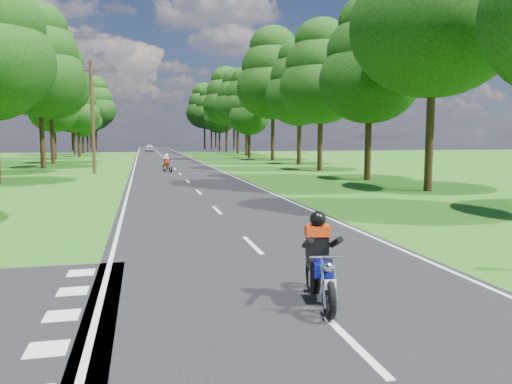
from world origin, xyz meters
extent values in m
plane|color=#306016|center=(0.00, 0.00, 0.00)|extent=(160.00, 160.00, 0.00)
cube|color=black|center=(0.00, 50.00, 0.01)|extent=(7.00, 140.00, 0.02)
cube|color=silver|center=(0.00, -4.00, 0.02)|extent=(0.12, 2.00, 0.01)
cube|color=silver|center=(0.00, 2.00, 0.02)|extent=(0.12, 2.00, 0.01)
cube|color=silver|center=(0.00, 8.00, 0.02)|extent=(0.12, 2.00, 0.01)
cube|color=silver|center=(0.00, 14.00, 0.02)|extent=(0.12, 2.00, 0.01)
cube|color=silver|center=(0.00, 20.00, 0.02)|extent=(0.12, 2.00, 0.01)
cube|color=silver|center=(0.00, 26.00, 0.02)|extent=(0.12, 2.00, 0.01)
cube|color=silver|center=(0.00, 32.00, 0.02)|extent=(0.12, 2.00, 0.01)
cube|color=silver|center=(0.00, 38.00, 0.02)|extent=(0.12, 2.00, 0.01)
cube|color=silver|center=(0.00, 44.00, 0.02)|extent=(0.12, 2.00, 0.01)
cube|color=silver|center=(0.00, 50.00, 0.02)|extent=(0.12, 2.00, 0.01)
cube|color=silver|center=(0.00, 56.00, 0.02)|extent=(0.12, 2.00, 0.01)
cube|color=silver|center=(0.00, 62.00, 0.02)|extent=(0.12, 2.00, 0.01)
cube|color=silver|center=(0.00, 68.00, 0.02)|extent=(0.12, 2.00, 0.01)
cube|color=silver|center=(0.00, 74.00, 0.02)|extent=(0.12, 2.00, 0.01)
cube|color=silver|center=(0.00, 80.00, 0.02)|extent=(0.12, 2.00, 0.01)
cube|color=silver|center=(0.00, 86.00, 0.02)|extent=(0.12, 2.00, 0.01)
cube|color=silver|center=(0.00, 92.00, 0.02)|extent=(0.12, 2.00, 0.01)
cube|color=silver|center=(0.00, 98.00, 0.02)|extent=(0.12, 2.00, 0.01)
cube|color=silver|center=(0.00, 104.00, 0.02)|extent=(0.12, 2.00, 0.01)
cube|color=silver|center=(0.00, 110.00, 0.02)|extent=(0.12, 2.00, 0.01)
cube|color=silver|center=(0.00, 116.00, 0.02)|extent=(0.12, 2.00, 0.01)
cube|color=silver|center=(-3.30, 50.00, 0.02)|extent=(0.10, 140.00, 0.01)
cube|color=silver|center=(3.30, 50.00, 0.02)|extent=(0.10, 140.00, 0.01)
cube|color=silver|center=(-3.80, -3.30, 0.02)|extent=(0.50, 0.50, 0.01)
cube|color=silver|center=(-3.80, -2.10, 0.02)|extent=(0.50, 0.50, 0.01)
cube|color=silver|center=(-3.80, -0.90, 0.02)|extent=(0.50, 0.50, 0.01)
cube|color=silver|center=(-3.80, 0.30, 0.02)|extent=(0.50, 0.50, 0.01)
cylinder|color=black|center=(-10.82, 35.60, 2.16)|extent=(0.40, 0.40, 4.32)
ellipsoid|color=#0F330B|center=(-10.82, 35.60, 7.47)|extent=(7.56, 7.56, 6.42)
ellipsoid|color=#0F330B|center=(-10.82, 35.60, 9.58)|extent=(6.48, 6.48, 5.51)
ellipsoid|color=#0F330B|center=(-10.82, 35.60, 11.68)|extent=(4.86, 4.86, 4.13)
cylinder|color=black|center=(-11.26, 43.10, 2.20)|extent=(0.40, 0.40, 4.40)
ellipsoid|color=#0F330B|center=(-11.26, 43.10, 7.62)|extent=(7.71, 7.71, 6.55)
ellipsoid|color=#0F330B|center=(-11.26, 43.10, 9.77)|extent=(6.60, 6.60, 5.61)
ellipsoid|color=#0F330B|center=(-11.26, 43.10, 11.92)|extent=(4.95, 4.95, 4.21)
cylinder|color=black|center=(-12.61, 52.78, 1.60)|extent=(0.40, 0.40, 3.20)
ellipsoid|color=#0F330B|center=(-12.61, 52.78, 5.54)|extent=(5.60, 5.60, 4.76)
ellipsoid|color=#0F330B|center=(-12.61, 52.78, 7.10)|extent=(4.80, 4.80, 4.08)
ellipsoid|color=#0F330B|center=(-12.61, 52.78, 8.66)|extent=(3.60, 3.60, 3.06)
cylinder|color=black|center=(-10.75, 60.15, 1.61)|extent=(0.40, 0.40, 3.22)
ellipsoid|color=#0F330B|center=(-10.75, 60.15, 5.58)|extent=(5.64, 5.64, 4.79)
ellipsoid|color=#0F330B|center=(-10.75, 60.15, 7.15)|extent=(4.83, 4.83, 4.11)
ellipsoid|color=#0F330B|center=(-10.75, 60.15, 8.72)|extent=(3.62, 3.62, 3.08)
cylinder|color=black|center=(-12.29, 67.91, 1.80)|extent=(0.40, 0.40, 3.61)
ellipsoid|color=#0F330B|center=(-12.29, 67.91, 6.25)|extent=(6.31, 6.31, 5.37)
ellipsoid|color=#0F330B|center=(-12.29, 67.91, 8.01)|extent=(5.41, 5.41, 4.60)
ellipsoid|color=#0F330B|center=(-12.29, 67.91, 9.76)|extent=(4.06, 4.06, 3.45)
cylinder|color=black|center=(-11.94, 75.74, 1.33)|extent=(0.40, 0.40, 2.67)
ellipsoid|color=#0F330B|center=(-11.94, 75.74, 4.62)|extent=(4.67, 4.67, 3.97)
ellipsoid|color=#0F330B|center=(-11.94, 75.74, 5.92)|extent=(4.00, 4.00, 3.40)
ellipsoid|color=#0F330B|center=(-11.94, 75.74, 7.22)|extent=(3.00, 3.00, 2.55)
cylinder|color=black|center=(-12.18, 84.90, 1.54)|extent=(0.40, 0.40, 3.09)
ellipsoid|color=#0F330B|center=(-12.18, 84.90, 5.34)|extent=(5.40, 5.40, 4.59)
ellipsoid|color=#0F330B|center=(-12.18, 84.90, 6.85)|extent=(4.63, 4.63, 3.93)
ellipsoid|color=#0F330B|center=(-12.18, 84.90, 8.35)|extent=(3.47, 3.47, 2.95)
cylinder|color=black|center=(-11.23, 91.41, 2.24)|extent=(0.40, 0.40, 4.48)
ellipsoid|color=#0F330B|center=(-11.23, 91.41, 7.75)|extent=(7.84, 7.84, 6.66)
ellipsoid|color=#0F330B|center=(-11.23, 91.41, 9.94)|extent=(6.72, 6.72, 5.71)
ellipsoid|color=#0F330B|center=(-11.23, 91.41, 12.12)|extent=(5.04, 5.04, 4.28)
cylinder|color=black|center=(-12.28, 100.39, 2.05)|extent=(0.40, 0.40, 4.09)
ellipsoid|color=#0F330B|center=(-12.28, 100.39, 7.09)|extent=(7.16, 7.16, 6.09)
ellipsoid|color=#0F330B|center=(-12.28, 100.39, 9.08)|extent=(6.14, 6.14, 5.22)
ellipsoid|color=#0F330B|center=(-12.28, 100.39, 11.08)|extent=(4.61, 4.61, 3.92)
cylinder|color=black|center=(11.06, 12.20, 2.28)|extent=(0.40, 0.40, 4.56)
ellipsoid|color=#0F330B|center=(11.06, 12.20, 7.89)|extent=(7.98, 7.98, 6.78)
cylinder|color=black|center=(10.92, 18.69, 1.75)|extent=(0.40, 0.40, 3.49)
ellipsoid|color=#0F330B|center=(10.92, 18.69, 6.05)|extent=(6.12, 6.12, 5.20)
ellipsoid|color=#0F330B|center=(10.92, 18.69, 7.75)|extent=(5.24, 5.24, 4.46)
ellipsoid|color=#0F330B|center=(10.92, 18.69, 9.46)|extent=(3.93, 3.93, 3.34)
cylinder|color=black|center=(11.06, 27.58, 1.85)|extent=(0.40, 0.40, 3.69)
ellipsoid|color=#0F330B|center=(11.06, 27.58, 6.39)|extent=(6.46, 6.46, 5.49)
ellipsoid|color=#0F330B|center=(11.06, 27.58, 8.19)|extent=(5.54, 5.54, 4.71)
ellipsoid|color=#0F330B|center=(11.06, 27.58, 9.99)|extent=(4.15, 4.15, 3.53)
cylinder|color=black|center=(12.17, 36.42, 1.87)|extent=(0.40, 0.40, 3.74)
ellipsoid|color=#0F330B|center=(12.17, 36.42, 6.48)|extent=(6.55, 6.55, 5.57)
ellipsoid|color=#0F330B|center=(12.17, 36.42, 8.31)|extent=(5.62, 5.62, 4.77)
ellipsoid|color=#0F330B|center=(12.17, 36.42, 10.13)|extent=(4.21, 4.21, 3.58)
cylinder|color=black|center=(11.72, 44.72, 2.32)|extent=(0.40, 0.40, 4.64)
ellipsoid|color=#0F330B|center=(11.72, 44.72, 8.04)|extent=(8.12, 8.12, 6.91)
ellipsoid|color=#0F330B|center=(11.72, 44.72, 10.30)|extent=(6.96, 6.96, 5.92)
ellipsoid|color=#0F330B|center=(11.72, 44.72, 12.56)|extent=(5.22, 5.22, 4.44)
cylinder|color=black|center=(10.55, 51.92, 1.45)|extent=(0.40, 0.40, 2.91)
ellipsoid|color=#0F330B|center=(10.55, 51.92, 5.03)|extent=(5.09, 5.09, 4.33)
ellipsoid|color=#0F330B|center=(10.55, 51.92, 6.45)|extent=(4.36, 4.36, 3.71)
ellipsoid|color=#0F330B|center=(10.55, 51.92, 7.87)|extent=(3.27, 3.27, 2.78)
cylinder|color=black|center=(11.77, 59.40, 1.94)|extent=(0.40, 0.40, 3.88)
ellipsoid|color=#0F330B|center=(11.77, 59.40, 6.71)|extent=(6.78, 6.78, 5.77)
ellipsoid|color=#0F330B|center=(11.77, 59.40, 8.60)|extent=(5.81, 5.81, 4.94)
ellipsoid|color=#0F330B|center=(11.77, 59.40, 10.49)|extent=(4.36, 4.36, 3.71)
cylinder|color=black|center=(12.10, 67.87, 2.09)|extent=(0.40, 0.40, 4.18)
ellipsoid|color=#0F330B|center=(12.10, 67.87, 7.23)|extent=(7.31, 7.31, 6.21)
ellipsoid|color=#0F330B|center=(12.10, 67.87, 9.27)|extent=(6.27, 6.27, 5.33)
ellipsoid|color=#0F330B|center=(12.10, 67.87, 11.31)|extent=(4.70, 4.70, 4.00)
cylinder|color=black|center=(11.80, 76.83, 2.32)|extent=(0.40, 0.40, 4.63)
ellipsoid|color=#0F330B|center=(11.80, 76.83, 8.02)|extent=(8.11, 8.11, 6.89)
ellipsoid|color=#0F330B|center=(11.80, 76.83, 10.28)|extent=(6.95, 6.95, 5.91)
ellipsoid|color=#0F330B|center=(11.80, 76.83, 12.54)|extent=(5.21, 5.21, 4.43)
cylinder|color=black|center=(11.69, 84.12, 1.68)|extent=(0.40, 0.40, 3.36)
ellipsoid|color=#0F330B|center=(11.69, 84.12, 5.82)|extent=(5.88, 5.88, 5.00)
ellipsoid|color=#0F330B|center=(11.69, 84.12, 7.46)|extent=(5.04, 5.04, 4.29)
ellipsoid|color=#0F330B|center=(11.69, 84.12, 9.10)|extent=(3.78, 3.78, 3.21)
cylinder|color=black|center=(11.14, 91.34, 2.04)|extent=(0.40, 0.40, 4.09)
ellipsoid|color=#0F330B|center=(11.14, 91.34, 7.07)|extent=(7.15, 7.15, 6.08)
ellipsoid|color=#0F330B|center=(11.14, 91.34, 9.07)|extent=(6.13, 6.13, 5.21)
ellipsoid|color=#0F330B|center=(11.14, 91.34, 11.06)|extent=(4.60, 4.60, 3.91)
cylinder|color=black|center=(10.68, 99.10, 2.24)|extent=(0.40, 0.40, 4.48)
ellipsoid|color=#0F330B|center=(10.68, 99.10, 7.76)|extent=(7.84, 7.84, 6.66)
ellipsoid|color=#0F330B|center=(10.68, 99.10, 9.94)|extent=(6.72, 6.72, 5.71)
ellipsoid|color=#0F330B|center=(10.68, 99.10, 12.13)|extent=(5.04, 5.04, 4.28)
cylinder|color=black|center=(-14.00, 110.00, 1.92)|extent=(0.40, 0.40, 3.84)
ellipsoid|color=#0F330B|center=(-14.00, 110.00, 6.65)|extent=(6.72, 6.72, 5.71)
ellipsoid|color=#0F330B|center=(-14.00, 110.00, 8.52)|extent=(5.76, 5.76, 4.90)
ellipsoid|color=#0F330B|center=(-14.00, 110.00, 10.39)|extent=(4.32, 4.32, 3.67)
cylinder|color=black|center=(15.00, 112.00, 2.08)|extent=(0.40, 0.40, 4.16)
ellipsoid|color=#0F330B|center=(15.00, 112.00, 7.20)|extent=(7.28, 7.28, 6.19)
ellipsoid|color=#0F330B|center=(15.00, 112.00, 9.23)|extent=(6.24, 6.24, 5.30)
ellipsoid|color=#0F330B|center=(15.00, 112.00, 11.26)|extent=(4.68, 4.68, 3.98)
cylinder|color=black|center=(-16.00, 95.00, 1.76)|extent=(0.40, 0.40, 3.52)
ellipsoid|color=#0F330B|center=(-16.00, 95.00, 6.09)|extent=(6.16, 6.16, 5.24)
ellipsoid|color=#0F330B|center=(-16.00, 95.00, 7.81)|extent=(5.28, 5.28, 4.49)
ellipsoid|color=#0F330B|center=(-16.00, 95.00, 9.53)|extent=(3.96, 3.96, 3.37)
cylinder|color=black|center=(17.00, 98.00, 2.24)|extent=(0.40, 0.40, 4.48)
ellipsoid|color=#0F330B|center=(17.00, 98.00, 7.76)|extent=(7.84, 7.84, 6.66)
ellipsoid|color=#0F330B|center=(17.00, 98.00, 9.94)|extent=(6.72, 6.72, 5.71)
ellipsoid|color=#0F330B|center=(17.00, 98.00, 12.12)|extent=(5.04, 5.04, 4.28)
cylinder|color=#382616|center=(-6.00, 28.00, 4.00)|extent=(0.26, 0.26, 8.00)
cube|color=#382616|center=(-6.00, 28.00, 7.30)|extent=(1.20, 0.10, 0.10)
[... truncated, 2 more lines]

